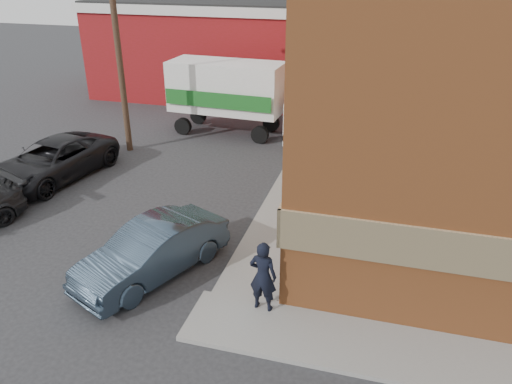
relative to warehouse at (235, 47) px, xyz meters
The scene contains 8 objects.
ground 21.07m from the warehouse, 73.30° to the right, with size 90.00×90.00×0.00m, color #28282B.
sidewalk_west 13.12m from the warehouse, 59.04° to the right, with size 1.80×18.00×0.12m, color gray.
warehouse is the anchor object (origin of this frame).
utility_pole 11.27m from the warehouse, 97.77° to the right, with size 2.00×0.26×9.00m.
man 21.55m from the warehouse, 70.56° to the right, with size 0.68×0.45×1.87m, color black.
sedan 19.98m from the warehouse, 78.85° to the right, with size 1.58×4.53×1.49m, color #2F3F4F.
suv_a 15.02m from the warehouse, 100.79° to the right, with size 2.51×5.43×1.51m, color black.
box_truck 8.10m from the warehouse, 70.64° to the right, with size 7.09×2.47×3.45m.
Camera 1 is at (3.62, -9.80, 8.06)m, focal length 35.00 mm.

